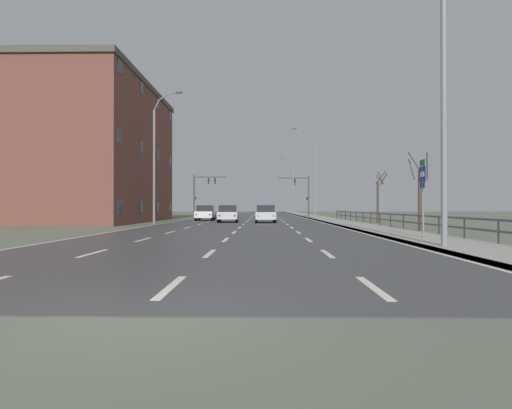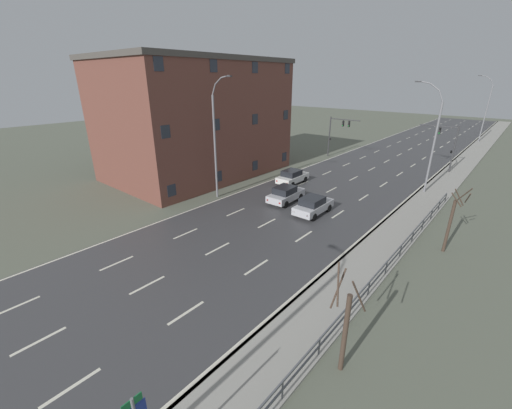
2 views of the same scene
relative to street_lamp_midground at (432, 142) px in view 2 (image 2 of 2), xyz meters
The scene contains 15 objects.
ground_plane 9.53m from the street_lamp_midground, 158.85° to the left, with size 160.00×160.00×0.12m.
road_asphalt_strip 17.40m from the street_lamp_midground, 116.50° to the left, with size 14.00×120.00×0.03m.
sidewalk_right 15.77m from the street_lamp_midground, 86.08° to the left, with size 3.00×120.00×0.12m.
guardrail 21.71m from the street_lamp_midground, 83.40° to the right, with size 0.07×38.80×1.00m.
street_lamp_midground is the anchor object (origin of this frame).
street_lamp_distant 36.19m from the street_lamp_midground, 89.95° to the left, with size 2.58×0.24×11.41m.
street_lamp_left_bank 20.75m from the street_lamp_midground, 135.76° to the right, with size 2.47×0.24×11.15m.
traffic_signal_right 10.08m from the street_lamp_midground, 91.60° to the left, with size 4.38×0.36×5.73m.
traffic_signal_left 16.52m from the street_lamp_midground, 149.69° to the left, with size 4.49×0.36×5.76m.
car_near_left 14.03m from the street_lamp_midground, 152.26° to the right, with size 1.87×4.12×1.57m.
car_distant 14.02m from the street_lamp_midground, 115.04° to the right, with size 1.87×4.12×1.57m.
car_near_right 15.13m from the street_lamp_midground, 128.73° to the right, with size 1.99×4.18×1.57m.
brick_building 25.12m from the street_lamp_midground, 156.85° to the right, with size 13.25×20.26×13.04m.
bare_tree_near 25.37m from the street_lamp_midground, 82.23° to the right, with size 1.23×1.20×4.70m.
bare_tree_mid 12.97m from the street_lamp_midground, 69.33° to the right, with size 1.05×1.32×4.66m.
Camera 2 is at (14.35, 10.85, 10.89)m, focal length 22.23 mm.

